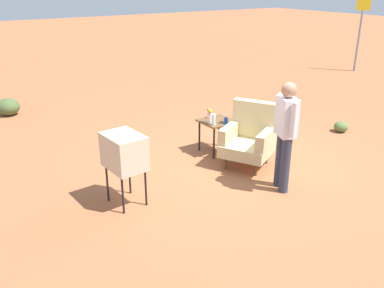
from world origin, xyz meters
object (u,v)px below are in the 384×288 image
Objects in this scene: armchair at (250,137)px; side_table at (217,125)px; soda_can_red at (210,115)px; person_standing at (285,130)px; bottle_short_clear at (214,120)px; flower_vase at (210,115)px; soda_can_blue at (226,121)px; road_sign at (360,30)px; tv_on_stand at (124,152)px.

side_table is (-0.74, -0.13, 0.02)m from armchair.
person_standing is at bearing -1.09° from soda_can_red.
bottle_short_clear is 0.75× the size of flower_vase.
soda_can_blue is at bearing 3.69° from soda_can_red.
flower_vase is at bearing -175.07° from person_standing.
road_sign is 20.00× the size of soda_can_red.
side_table is at bearing -169.73° from armchair.
person_standing reaches higher than soda_can_blue.
road_sign is 12.20× the size of bottle_short_clear.
armchair reaches higher than tv_on_stand.
armchair is at bearing 8.99° from soda_can_red.
side_table is 8.88m from road_sign.
person_standing is (1.69, -0.05, 0.42)m from side_table.
armchair is 9.05m from road_sign.
soda_can_blue is at bearing -67.93° from road_sign.
person_standing is 9.62m from road_sign.
soda_can_red is at bearing 142.42° from flower_vase.
bottle_short_clear is at bearing -174.50° from person_standing.
flower_vase is (0.04, -0.19, 0.23)m from side_table.
bottle_short_clear is at bearing -27.42° from soda_can_red.
road_sign is 8.94m from soda_can_blue.
person_standing is 13.44× the size of soda_can_blue.
road_sign reaches higher than soda_can_blue.
flower_vase is (-0.12, 0.00, 0.05)m from bottle_short_clear.
bottle_short_clear is (-0.64, 1.97, -0.08)m from tv_on_stand.
armchair is 0.43× the size of road_sign.
bottle_short_clear is at bearing -68.85° from road_sign.
side_table is 0.25× the size of road_sign.
side_table is 1.74m from person_standing.
road_sign reaches higher than tv_on_stand.
tv_on_stand reaches higher than soda_can_red.
armchair is at bearing 91.55° from tv_on_stand.
person_standing is 1.90m from soda_can_red.
armchair is at bearing 25.04° from flower_vase.
road_sign is 9.21× the size of flower_vase.
tv_on_stand is at bearing -69.46° from road_sign.
armchair is 8.69× the size of soda_can_blue.
road_sign is 9.11m from bottle_short_clear.
soda_can_red is (-0.99, 2.15, -0.12)m from tv_on_stand.
soda_can_blue is (-0.50, -0.12, 0.16)m from armchair.
bottle_short_clear is 0.23m from soda_can_blue.
road_sign is (-3.91, 10.44, 0.60)m from tv_on_stand.
road_sign is at bearing 110.45° from flower_vase.
tv_on_stand is 5.15× the size of bottle_short_clear.
flower_vase is at bearing 110.95° from tv_on_stand.
road_sign is at bearing 120.00° from person_standing.
soda_can_blue is 1.00× the size of soda_can_red.
tv_on_stand is at bearing -69.76° from side_table.
bottle_short_clear is at bearing 107.87° from tv_on_stand.
armchair is 1.76× the size of side_table.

